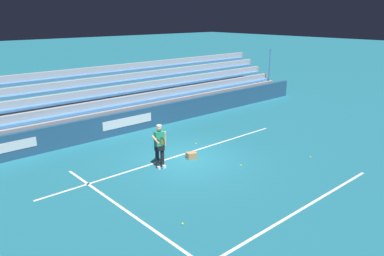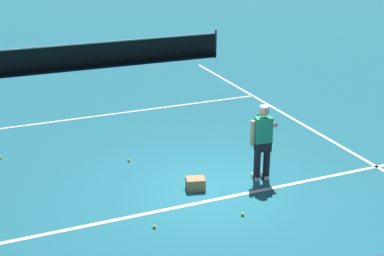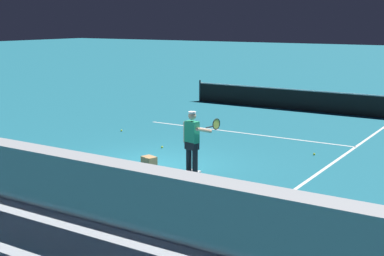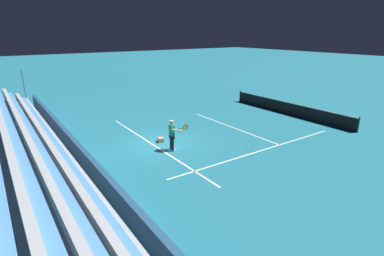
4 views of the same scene
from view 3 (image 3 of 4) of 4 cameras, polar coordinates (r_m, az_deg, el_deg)
name	(u,v)px [view 3 (image 3 of 4)]	position (r m, az deg, el deg)	size (l,w,h in m)	color
ground_plane	(154,167)	(15.13, -4.05, -4.20)	(160.00, 160.00, 0.00)	#1E6B7F
court_baseline_white	(143,171)	(14.74, -5.21, -4.62)	(12.00, 0.10, 0.01)	white
court_sideline_white	(342,157)	(16.85, 15.68, -2.97)	(0.10, 12.00, 0.01)	white
court_service_line_white	(243,133)	(19.69, 5.48, -0.54)	(8.22, 0.10, 0.01)	white
back_wall_sponsor_board	(19,194)	(11.69, -17.98, -6.67)	(27.26, 0.25, 1.10)	navy
tennis_player	(193,142)	(14.19, 0.08, -1.50)	(0.68, 0.97, 1.71)	black
ball_box_cardboard	(149,161)	(15.30, -4.60, -3.52)	(0.40, 0.30, 0.26)	#A87F51
tennis_ball_midcourt	(162,147)	(17.35, -3.22, -2.04)	(0.07, 0.07, 0.07)	#CCE533
tennis_ball_far_right	(121,130)	(20.07, -7.54, -0.27)	(0.07, 0.07, 0.07)	#CCE533
tennis_ball_far_left	(130,178)	(14.04, -6.63, -5.35)	(0.07, 0.07, 0.07)	#CCE533
tennis_ball_toward_net	(87,167)	(15.31, -11.17, -4.08)	(0.07, 0.07, 0.07)	#CCE533
tennis_ball_by_box	(314,154)	(16.84, 12.91, -2.73)	(0.07, 0.07, 0.07)	#CCE533
tennis_net	(302,100)	(24.95, 11.69, 2.96)	(11.09, 0.09, 1.07)	#33383D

